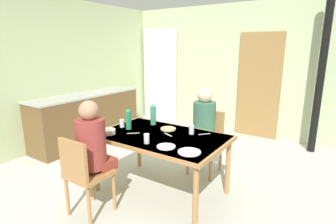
% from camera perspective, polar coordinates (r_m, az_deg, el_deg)
% --- Properties ---
extents(ground_plane, '(7.16, 7.16, 0.00)m').
position_cam_1_polar(ground_plane, '(3.65, -4.29, -14.65)').
color(ground_plane, '#B9BDB6').
extents(wall_back, '(4.69, 0.10, 2.55)m').
position_cam_1_polar(wall_back, '(5.66, 13.03, 8.78)').
color(wall_back, '#B1BF92').
rests_on(wall_back, ground_plane).
extents(wall_left, '(0.10, 4.13, 2.55)m').
position_cam_1_polar(wall_left, '(5.34, -19.37, 8.08)').
color(wall_left, '#AFBF8D').
rests_on(wall_left, ground_plane).
extents(door_wooden, '(0.80, 0.05, 2.00)m').
position_cam_1_polar(door_wooden, '(5.42, 18.74, 5.25)').
color(door_wooden, olive).
rests_on(door_wooden, ground_plane).
extents(stove_pipe_column, '(0.12, 0.12, 2.55)m').
position_cam_1_polar(stove_pipe_column, '(4.96, 29.79, 6.66)').
color(stove_pipe_column, black).
rests_on(stove_pipe_column, ground_plane).
extents(curtain_panel, '(0.90, 0.03, 2.15)m').
position_cam_1_polar(curtain_panel, '(6.38, -1.73, 7.81)').
color(curtain_panel, white).
rests_on(curtain_panel, ground_plane).
extents(kitchen_counter, '(0.61, 2.15, 0.91)m').
position_cam_1_polar(kitchen_counter, '(5.19, -16.82, -1.16)').
color(kitchen_counter, brown).
rests_on(kitchen_counter, ground_plane).
extents(dining_table, '(1.51, 0.96, 0.73)m').
position_cam_1_polar(dining_table, '(3.16, -1.52, -6.10)').
color(dining_table, '#A57240').
rests_on(dining_table, ground_plane).
extents(chair_near_diner, '(0.40, 0.40, 0.87)m').
position_cam_1_polar(chair_near_diner, '(2.91, -17.57, -12.17)').
color(chair_near_diner, '#A57240').
rests_on(chair_near_diner, ground_plane).
extents(chair_far_diner, '(0.40, 0.40, 0.87)m').
position_cam_1_polar(chair_far_diner, '(3.79, 8.39, -5.44)').
color(chair_far_diner, '#A57240').
rests_on(chair_far_diner, ground_plane).
extents(person_near_diner, '(0.30, 0.37, 0.77)m').
position_cam_1_polar(person_near_diner, '(2.88, -15.87, -6.18)').
color(person_near_diner, brown).
rests_on(person_near_diner, ground_plane).
extents(person_far_diner, '(0.30, 0.37, 0.77)m').
position_cam_1_polar(person_far_diner, '(3.59, 7.61, -1.77)').
color(person_far_diner, '#3E6B53').
rests_on(person_far_diner, ground_plane).
extents(water_bottle_green_near, '(0.07, 0.07, 0.27)m').
position_cam_1_polar(water_bottle_green_near, '(3.37, -8.44, -1.56)').
color(water_bottle_green_near, '#247F50').
rests_on(water_bottle_green_near, dining_table).
extents(water_bottle_green_far, '(0.08, 0.08, 0.29)m').
position_cam_1_polar(water_bottle_green_far, '(3.53, -3.18, -0.57)').
color(water_bottle_green_far, '#368C64').
rests_on(water_bottle_green_far, dining_table).
extents(serving_bowl_center, '(0.17, 0.17, 0.05)m').
position_cam_1_polar(serving_bowl_center, '(3.26, -12.62, -4.10)').
color(serving_bowl_center, silver).
rests_on(serving_bowl_center, dining_table).
extents(dinner_plate_near_left, '(0.23, 0.23, 0.01)m').
position_cam_1_polar(dinner_plate_near_left, '(2.65, 4.56, -8.50)').
color(dinner_plate_near_left, white).
rests_on(dinner_plate_near_left, dining_table).
extents(dinner_plate_near_right, '(0.19, 0.19, 0.01)m').
position_cam_1_polar(dinner_plate_near_right, '(2.78, -0.41, -7.39)').
color(dinner_plate_near_right, white).
rests_on(dinner_plate_near_right, dining_table).
extents(drinking_glass_by_near_diner, '(0.06, 0.06, 0.10)m').
position_cam_1_polar(drinking_glass_by_near_diner, '(3.48, -9.77, -2.40)').
color(drinking_glass_by_near_diner, silver).
rests_on(drinking_glass_by_near_diner, dining_table).
extents(drinking_glass_by_far_diner, '(0.06, 0.06, 0.10)m').
position_cam_1_polar(drinking_glass_by_far_diner, '(2.88, -4.58, -5.70)').
color(drinking_glass_by_far_diner, silver).
rests_on(drinking_glass_by_far_diner, dining_table).
extents(drinking_glass_spare_center, '(0.06, 0.06, 0.11)m').
position_cam_1_polar(drinking_glass_spare_center, '(3.18, 5.04, -3.77)').
color(drinking_glass_spare_center, silver).
rests_on(drinking_glass_spare_center, dining_table).
extents(bread_plate_sliced, '(0.19, 0.19, 0.02)m').
position_cam_1_polar(bread_plate_sliced, '(3.34, 0.04, -3.61)').
color(bread_plate_sliced, '#DBB77A').
rests_on(bread_plate_sliced, dining_table).
extents(cutlery_knife_near, '(0.15, 0.07, 0.00)m').
position_cam_1_polar(cutlery_knife_near, '(3.15, 0.02, -4.86)').
color(cutlery_knife_near, silver).
rests_on(cutlery_knife_near, dining_table).
extents(cutlery_fork_near, '(0.12, 0.11, 0.00)m').
position_cam_1_polar(cutlery_fork_near, '(3.23, -7.41, -4.51)').
color(cutlery_fork_near, silver).
rests_on(cutlery_fork_near, dining_table).
extents(cutlery_knife_far, '(0.11, 0.13, 0.00)m').
position_cam_1_polar(cutlery_knife_far, '(3.20, 7.75, -4.69)').
color(cutlery_knife_far, silver).
rests_on(cutlery_knife_far, dining_table).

